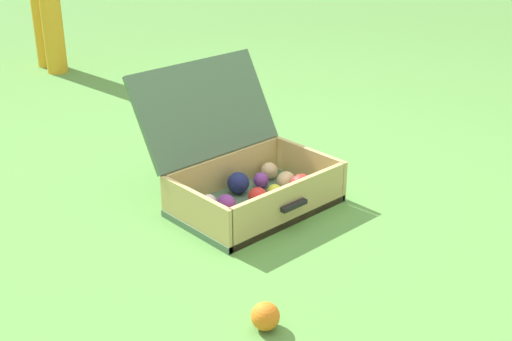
# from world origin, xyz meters

# --- Properties ---
(ground_plane) EXTENTS (16.00, 16.00, 0.00)m
(ground_plane) POSITION_xyz_m (0.00, 0.00, 0.00)
(ground_plane) COLOR #569342
(open_suitcase) EXTENTS (0.56, 0.57, 0.47)m
(open_suitcase) POSITION_xyz_m (0.01, 0.11, 0.11)
(open_suitcase) COLOR #4C7051
(open_suitcase) RESTS_ON ground
(stray_ball_on_grass) EXTENTS (0.08, 0.08, 0.08)m
(stray_ball_on_grass) POSITION_xyz_m (-0.45, -0.47, 0.04)
(stray_ball_on_grass) COLOR orange
(stray_ball_on_grass) RESTS_ON ground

